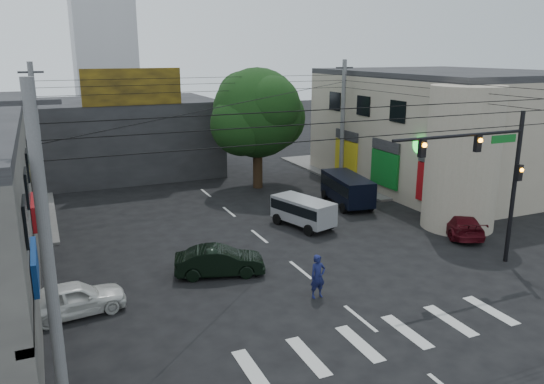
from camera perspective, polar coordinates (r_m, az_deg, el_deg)
ground at (r=23.12m, az=5.36°, el=-10.15°), size 160.00×160.00×0.00m
sidewalk_far_right at (r=47.00m, az=14.01°, el=2.56°), size 16.00×16.00×0.15m
building_right at (r=42.56m, az=18.44°, el=6.36°), size 14.00×18.00×8.00m
corner_column at (r=31.34m, az=19.78°, el=3.42°), size 4.00×4.00×8.00m
building_far at (r=45.19m, az=-15.47°, el=5.75°), size 14.00×10.00×6.00m
billboard at (r=39.91m, az=-14.82°, el=10.88°), size 7.00×0.30×2.60m
street_tree at (r=38.27m, az=-1.59°, el=8.46°), size 6.40×6.40×8.70m
traffic_gantry at (r=25.51m, az=22.36°, el=2.62°), size 7.10×0.35×7.20m
utility_pole_near_left at (r=14.67m, az=-22.94°, el=-6.95°), size 0.32×0.32×9.20m
utility_pole_far_left at (r=34.62m, az=-23.81°, el=5.06°), size 0.32×0.32×9.20m
utility_pole_far_right at (r=40.40m, az=7.61°, el=7.43°), size 0.32×0.32×9.20m
dark_sedan at (r=24.07m, az=-5.66°, el=-7.41°), size 3.43×4.70×1.31m
white_compact at (r=21.88m, az=-20.61°, el=-10.70°), size 2.40×4.23×1.33m
maroon_sedan at (r=30.91m, az=19.46°, el=-3.18°), size 4.94×5.61×1.25m
silver_minivan at (r=30.28m, az=3.36°, el=-2.29°), size 4.74×3.75×1.66m
navy_van at (r=34.89m, az=8.08°, el=0.16°), size 5.42×3.29×1.95m
traffic_officer at (r=21.86m, az=4.95°, el=-9.03°), size 0.70×0.48×1.83m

